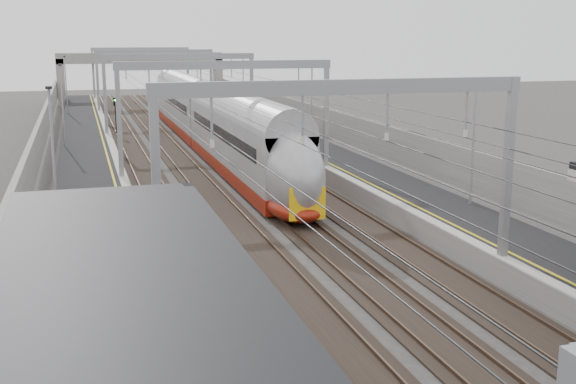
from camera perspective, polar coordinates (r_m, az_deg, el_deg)
platform_left at (r=46.22m, az=-15.30°, el=1.17°), size 4.00×120.00×1.00m
platform_right at (r=49.08m, az=3.71°, el=2.20°), size 4.00×120.00×1.00m
tracks at (r=47.08m, az=-5.50°, el=1.18°), size 11.40×140.00×0.20m
overhead_line at (r=52.82m, az=-7.00°, el=9.00°), size 13.00×140.00×6.60m
overbridge at (r=100.87m, az=-11.53°, el=9.83°), size 22.00×2.20×6.90m
wall_left at (r=46.11m, az=-19.35°, el=2.27°), size 0.30×120.00×3.20m
wall_right at (r=50.08m, az=7.18°, el=3.60°), size 0.30×120.00×3.20m
train at (r=56.25m, az=-5.86°, el=5.15°), size 2.80×51.01×4.42m
signal_green at (r=69.16m, az=-13.48°, el=6.39°), size 0.32×0.32×3.48m
signal_red_near at (r=64.31m, az=-5.67°, el=6.25°), size 0.32×0.32×3.48m
signal_red_far at (r=68.69m, az=-4.48°, el=6.64°), size 0.32×0.32×3.48m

